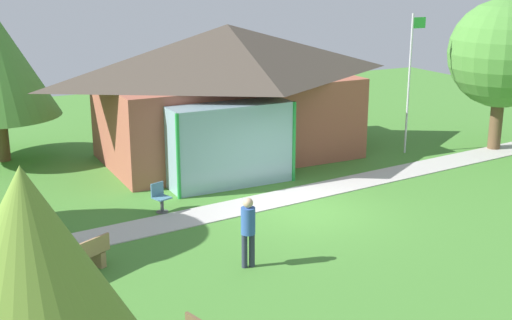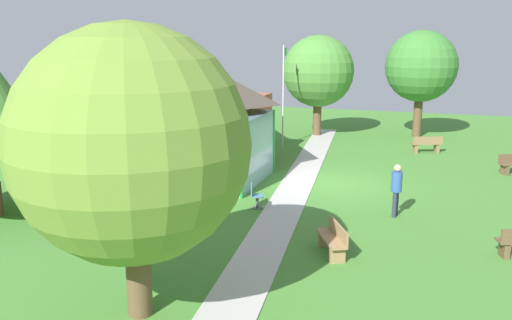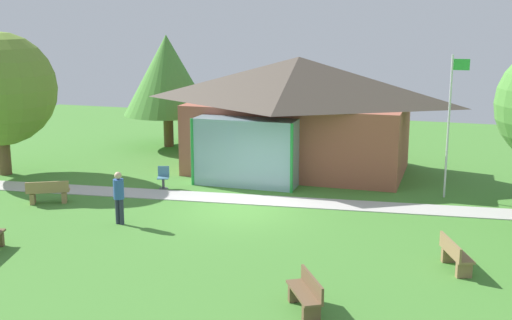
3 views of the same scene
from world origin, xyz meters
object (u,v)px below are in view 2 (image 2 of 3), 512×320
at_px(tree_west_hedge, 132,145).
at_px(tree_far_east, 421,67).
at_px(bench_mid_left, 333,240).
at_px(pavilion, 189,111).
at_px(patio_chair_west, 255,196).
at_px(tree_east_hedge, 318,72).
at_px(visitor_strolling_lawn, 396,186).
at_px(flagpole, 283,91).
at_px(bench_lawn_far_right, 427,145).

height_order(tree_west_hedge, tree_far_east, tree_far_east).
bearing_deg(tree_west_hedge, tree_far_east, -12.07).
bearing_deg(bench_mid_left, pavilion, 18.89).
height_order(patio_chair_west, tree_far_east, tree_far_east).
xyz_separation_m(tree_west_hedge, tree_east_hedge, (21.46, 0.73, 0.09)).
bearing_deg(tree_east_hedge, patio_chair_west, -176.64).
distance_m(visitor_strolling_lawn, tree_west_hedge, 9.64).
distance_m(bench_mid_left, visitor_strolling_lawn, 3.94).
distance_m(flagpole, bench_mid_left, 14.79).
bearing_deg(pavilion, bench_lawn_far_right, -55.01).
bearing_deg(bench_mid_left, visitor_strolling_lawn, -48.05).
distance_m(bench_lawn_far_right, tree_west_hedge, 19.55).
relative_size(bench_mid_left, visitor_strolling_lawn, 0.88).
bearing_deg(pavilion, bench_mid_left, -133.76).
xyz_separation_m(bench_mid_left, tree_far_east, (18.45, -1.59, 3.63)).
relative_size(pavilion, bench_lawn_far_right, 6.44).
xyz_separation_m(pavilion, bench_lawn_far_right, (6.85, -9.78, -2.17)).
height_order(bench_lawn_far_right, bench_mid_left, same).
bearing_deg(flagpole, pavilion, 159.16).
distance_m(pavilion, bench_mid_left, 10.71).
bearing_deg(visitor_strolling_lawn, tree_far_east, -167.76).
bearing_deg(flagpole, tree_far_east, -54.44).
bearing_deg(tree_east_hedge, flagpole, 161.84).
height_order(flagpole, visitor_strolling_lawn, flagpole).
bearing_deg(tree_east_hedge, tree_west_hedge, -178.05).
relative_size(bench_lawn_far_right, tree_far_east, 0.26).
height_order(bench_lawn_far_right, tree_far_east, tree_far_east).
xyz_separation_m(flagpole, tree_far_east, (4.82, -6.74, 1.11)).
height_order(pavilion, tree_far_east, tree_far_east).
relative_size(pavilion, tree_west_hedge, 1.67).
xyz_separation_m(patio_chair_west, visitor_strolling_lawn, (0.60, -4.57, 0.61)).
distance_m(pavilion, bench_lawn_far_right, 12.14).
relative_size(patio_chair_west, tree_west_hedge, 0.14).
distance_m(flagpole, visitor_strolling_lawn, 12.08).
xyz_separation_m(flagpole, tree_west_hedge, (-18.01, -1.86, 0.72)).
xyz_separation_m(pavilion, tree_west_hedge, (-11.63, -4.29, 1.07)).
bearing_deg(visitor_strolling_lawn, bench_lawn_far_right, -171.46).
relative_size(visitor_strolling_lawn, tree_west_hedge, 0.29).
relative_size(bench_lawn_far_right, tree_east_hedge, 0.27).
distance_m(bench_lawn_far_right, patio_chair_west, 12.31).
height_order(flagpole, tree_far_east, tree_far_east).
bearing_deg(bench_lawn_far_right, tree_west_hedge, -127.79).
xyz_separation_m(pavilion, flagpole, (6.38, -2.43, 0.35)).
relative_size(visitor_strolling_lawn, tree_east_hedge, 0.30).
xyz_separation_m(bench_lawn_far_right, tree_west_hedge, (-18.48, 5.49, 3.23)).
bearing_deg(patio_chair_west, flagpole, 171.22).
distance_m(visitor_strolling_lawn, tree_east_hedge, 14.73).
relative_size(flagpole, tree_west_hedge, 0.88).
bearing_deg(tree_west_hedge, pavilion, 20.25).
bearing_deg(flagpole, bench_mid_left, -159.31).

